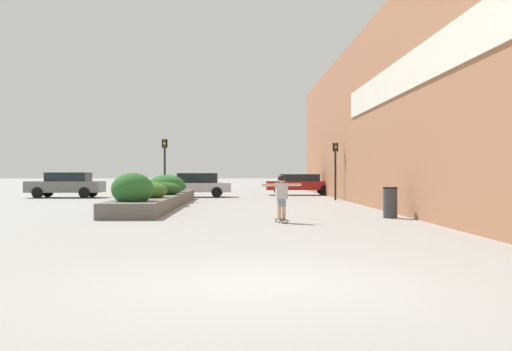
{
  "coord_description": "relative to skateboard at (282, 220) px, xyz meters",
  "views": [
    {
      "loc": [
        -0.24,
        -7.54,
        1.46
      ],
      "look_at": [
        0.5,
        19.05,
        1.34
      ],
      "focal_mm": 40.0,
      "sensor_mm": 36.0,
      "label": 1
    }
  ],
  "objects": [
    {
      "name": "car_rightmost",
      "position": [
        2.82,
        20.95,
        0.68
      ],
      "size": [
        4.72,
        1.84,
        1.39
      ],
      "rotation": [
        0.0,
        0.0,
        -1.57
      ],
      "color": "maroon",
      "rests_on": "ground_plane"
    },
    {
      "name": "traffic_light_right",
      "position": [
        3.88,
        13.61,
        2.05
      ],
      "size": [
        0.28,
        0.3,
        3.08
      ],
      "color": "black",
      "rests_on": "ground_plane"
    },
    {
      "name": "traffic_light_left",
      "position": [
        -5.2,
        13.44,
        2.16
      ],
      "size": [
        0.28,
        0.3,
        3.25
      ],
      "color": "black",
      "rests_on": "ground_plane"
    },
    {
      "name": "planter_box",
      "position": [
        -4.8,
        8.43,
        0.42
      ],
      "size": [
        1.98,
        15.09,
        1.47
      ],
      "color": "#605B54",
      "rests_on": "ground_plane"
    },
    {
      "name": "skateboard",
      "position": [
        0.0,
        0.0,
        0.0
      ],
      "size": [
        0.4,
        0.79,
        0.1
      ],
      "rotation": [
        0.0,
        0.0,
        0.27
      ],
      "color": "black",
      "rests_on": "ground_plane"
    },
    {
      "name": "car_center_left",
      "position": [
        -11.54,
        17.4,
        0.72
      ],
      "size": [
        4.34,
        1.99,
        1.5
      ],
      "rotation": [
        0.0,
        0.0,
        1.57
      ],
      "color": "slate",
      "rests_on": "ground_plane"
    },
    {
      "name": "trash_bin",
      "position": [
        3.64,
        1.59,
        0.43
      ],
      "size": [
        0.47,
        0.47,
        1.0
      ],
      "color": "#38383D",
      "rests_on": "ground_plane"
    },
    {
      "name": "skateboarder",
      "position": [
        0.0,
        0.0,
        0.82
      ],
      "size": [
        1.2,
        0.4,
        1.31
      ],
      "rotation": [
        0.0,
        0.0,
        0.27
      ],
      "color": "tan",
      "rests_on": "skateboard"
    },
    {
      "name": "building_wall_right",
      "position": [
        4.62,
        8.38,
        3.92
      ],
      "size": [
        0.67,
        44.38,
        7.96
      ],
      "color": "#9E6647",
      "rests_on": "ground_plane"
    },
    {
      "name": "car_center_right",
      "position": [
        -3.91,
        18.03,
        0.69
      ],
      "size": [
        4.37,
        1.86,
        1.46
      ],
      "rotation": [
        0.0,
        0.0,
        1.57
      ],
      "color": "#BCBCC1",
      "rests_on": "ground_plane"
    },
    {
      "name": "car_leftmost",
      "position": [
        11.77,
        16.83,
        0.74
      ],
      "size": [
        3.96,
        1.89,
        1.53
      ],
      "rotation": [
        0.0,
        0.0,
        -1.57
      ],
      "color": "silver",
      "rests_on": "ground_plane"
    },
    {
      "name": "ground_plane",
      "position": [
        -0.98,
        -9.18,
        -0.07
      ],
      "size": [
        300.0,
        300.0,
        0.0
      ],
      "primitive_type": "plane",
      "color": "gray"
    }
  ]
}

